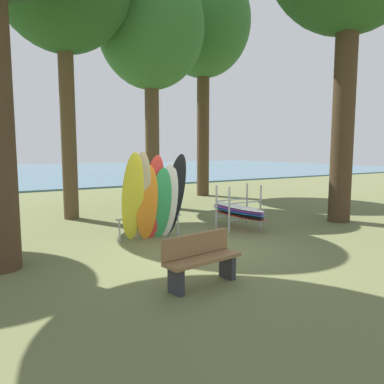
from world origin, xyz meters
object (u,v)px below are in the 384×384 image
Objects in this scene: leaning_board_pile at (154,200)px; board_storage_rack at (238,211)px; tree_deep_back at (151,29)px; park_bench at (201,258)px; tree_far_left_back at (203,25)px.

board_storage_rack is at bearing 0.54° from leaning_board_pile.
tree_deep_back is 7.95m from leaning_board_pile.
tree_deep_back is at bearing 65.34° from leaning_board_pile.
park_bench is (-2.88, -8.09, -6.28)m from tree_deep_back.
leaning_board_pile is at bearing -114.66° from tree_deep_back.
park_bench is (-0.58, -3.06, -0.57)m from leaning_board_pile.
board_storage_rack is (-3.26, -6.95, -7.49)m from tree_far_left_back.
board_storage_rack is at bearing -115.15° from tree_far_left_back.
tree_far_left_back is 11.50m from leaning_board_pile.
leaning_board_pile is 3.17m from park_bench.
board_storage_rack is (2.63, 0.02, -0.50)m from leaning_board_pile.
tree_deep_back is 7.98m from board_storage_rack.
board_storage_rack reaches higher than park_bench.
park_bench is at bearing -100.66° from leaning_board_pile.
park_bench is (-6.46, -10.03, -7.56)m from tree_far_left_back.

